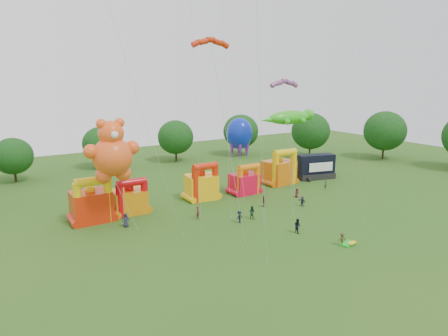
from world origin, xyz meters
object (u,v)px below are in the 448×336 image
spectator_4 (264,201)px  stage_trailer (316,167)px  gecko_kite (291,148)px  spectator_0 (126,220)px  bouncy_castle_0 (92,204)px  bouncy_castle_2 (202,185)px  teddy_bear_kite (115,162)px  octopus_kite (240,151)px

spectator_4 → stage_trailer: bearing=155.5°
gecko_kite → spectator_0: (-33.81, -6.14, -5.57)m
bouncy_castle_0 → gecko_kite: bearing=2.5°
bouncy_castle_2 → teddy_bear_kite: 17.43m
gecko_kite → bouncy_castle_0: bearing=-177.5°
bouncy_castle_2 → gecko_kite: (19.28, 0.65, 4.16)m
bouncy_castle_2 → octopus_kite: bearing=-14.2°
stage_trailer → spectator_0: 40.13m
bouncy_castle_2 → stage_trailer: size_ratio=0.80×
teddy_bear_kite → spectator_0: bearing=-28.3°
bouncy_castle_2 → teddy_bear_kite: size_ratio=0.43×
bouncy_castle_0 → bouncy_castle_2: bouncy_castle_0 is taller
teddy_bear_kite → bouncy_castle_0: bearing=120.0°
octopus_kite → spectator_0: size_ratio=6.75×
spectator_0 → spectator_4: (20.68, -2.87, -0.13)m
bouncy_castle_2 → octopus_kite: size_ratio=0.48×
bouncy_castle_0 → gecko_kite: 37.26m
bouncy_castle_0 → spectator_4: 25.04m
gecko_kite → spectator_4: 16.91m
stage_trailer → spectator_4: size_ratio=4.62×
stage_trailer → bouncy_castle_2: bearing=-180.0°
teddy_bear_kite → gecko_kite: size_ratio=1.10×
bouncy_castle_0 → spectator_0: bouncy_castle_0 is taller
octopus_kite → spectator_0: bearing=-169.4°
bouncy_castle_0 → octopus_kite: bearing=-1.5°
bouncy_castle_2 → stage_trailer: (25.20, 0.02, -0.07)m
spectator_4 → bouncy_castle_2: bearing=-101.9°
bouncy_castle_0 → spectator_4: (23.87, -7.38, -1.66)m
bouncy_castle_2 → spectator_0: bearing=-159.3°
bouncy_castle_2 → gecko_kite: bearing=1.9°
teddy_bear_kite → bouncy_castle_2: bearing=18.1°
teddy_bear_kite → octopus_kite: teddy_bear_kite is taller
stage_trailer → spectator_4: (-19.04, -8.38, -1.46)m
teddy_bear_kite → octopus_kite: size_ratio=1.11×
gecko_kite → spectator_0: gecko_kite is taller
stage_trailer → octopus_kite: octopus_kite is taller
octopus_kite → spectator_0: 22.25m
gecko_kite → spectator_4: size_ratio=7.94×
gecko_kite → octopus_kite: bearing=-170.1°
spectator_0 → spectator_4: spectator_0 is taller
bouncy_castle_2 → spectator_0: bouncy_castle_2 is taller
bouncy_castle_0 → stage_trailer: size_ratio=0.85×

